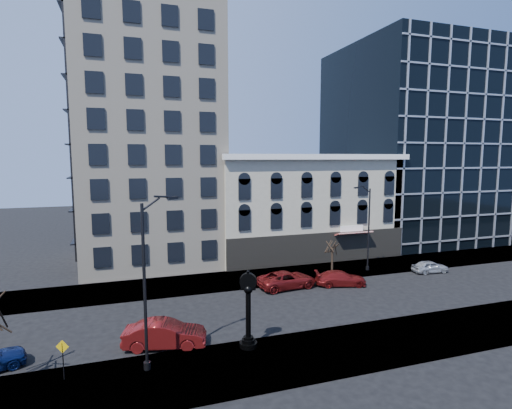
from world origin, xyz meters
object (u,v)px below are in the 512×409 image
object	(u,v)px
warning_sign	(63,353)
street_clock	(248,312)
car_near_b	(165,334)
street_lamp_near	(155,236)

from	to	relation	value
warning_sign	street_clock	bearing A→B (deg)	24.96
car_near_b	street_clock	bearing A→B (deg)	-97.11
street_clock	warning_sign	xyz separation A→B (m)	(-10.63, -0.47, -0.73)
street_clock	street_lamp_near	bearing A→B (deg)	-154.91
street_clock	car_near_b	distance (m)	5.57
car_near_b	street_lamp_near	bearing A→B (deg)	179.73
street_lamp_near	car_near_b	distance (m)	7.29
warning_sign	car_near_b	bearing A→B (deg)	45.24
street_lamp_near	warning_sign	distance (m)	7.88
warning_sign	street_lamp_near	bearing A→B (deg)	22.20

